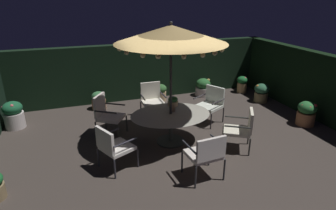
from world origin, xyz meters
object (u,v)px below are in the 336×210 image
Objects in this scene: potted_plant_left_far at (160,92)px; potted_plant_back_center at (14,115)px; patio_dining_table at (171,119)px; centerpiece_planter at (173,102)px; patio_chair_northeast at (242,127)px; potted_plant_left_near at (99,100)px; potted_plant_right_far at (261,92)px; potted_plant_right_near at (203,87)px; patio_umbrella at (171,34)px; potted_plant_back_right at (242,84)px; patio_chair_north at (206,153)px; potted_plant_front_corner at (306,113)px; patio_chair_southeast at (152,98)px; patio_chair_east at (211,102)px; patio_chair_southwest at (113,145)px; patio_chair_south at (106,113)px.

potted_plant_back_center is at bearing -170.36° from potted_plant_left_far.
centerpiece_planter reaches higher than patio_dining_table.
potted_plant_left_near is at bearing 127.92° from patio_chair_northeast.
potted_plant_right_near is at bearing 142.64° from potted_plant_right_far.
potted_plant_right_far is at bearing -37.36° from potted_plant_right_near.
patio_umbrella is at bearing -102.90° from potted_plant_left_far.
potted_plant_right_far is 1.03× the size of potted_plant_back_right.
patio_dining_table is at bearing 148.83° from patio_chair_northeast.
patio_dining_table is 4.49m from potted_plant_back_right.
potted_plant_back_right is at bearing 50.33° from patio_chair_north.
patio_chair_north reaches higher than potted_plant_right_far.
patio_umbrella is 5.08× the size of potted_plant_left_far.
potted_plant_left_far is at bearing 135.32° from potted_plant_front_corner.
potted_plant_left_near is at bearing 15.39° from potted_plant_back_center.
potted_plant_right_near is 0.92× the size of potted_plant_front_corner.
patio_dining_table is 1.61m from patio_chair_southeast.
potted_plant_left_near is at bearing -177.01° from potted_plant_left_far.
patio_chair_northeast is 1.74× the size of potted_plant_left_far.
patio_dining_table is 4.17m from potted_plant_back_center.
patio_chair_east is at bearing 27.78° from patio_umbrella.
potted_plant_back_center reaches higher than potted_plant_right_far.
patio_chair_northeast is at bearing -102.44° from potted_plant_right_near.
patio_chair_northeast is 3.70m from potted_plant_right_near.
patio_umbrella is at bearing 25.43° from patio_chair_southwest.
patio_dining_table is 1.96× the size of patio_chair_northeast.
patio_chair_southwest is 5.22m from potted_plant_front_corner.
patio_chair_east is 1.34× the size of potted_plant_back_center.
potted_plant_right_near is 1.46m from potted_plant_back_right.
potted_plant_back_center is at bearing 176.32° from potted_plant_right_far.
patio_chair_north is 1.58× the size of potted_plant_right_near.
potted_plant_back_center reaches higher than potted_plant_back_right.
potted_plant_left_near is (-3.54, -0.08, -0.02)m from potted_plant_right_near.
centerpiece_planter is 1.51m from patio_chair_east.
patio_umbrella reaches higher than potted_plant_right_far.
potted_plant_right_far is 7.32m from potted_plant_back_center.
patio_dining_table is 4.04m from potted_plant_right_far.
patio_chair_south is 1.88× the size of potted_plant_left_far.
patio_chair_southwest is at bearing 150.09° from patio_chair_north.
patio_umbrella is 3.76m from potted_plant_left_near.
patio_umbrella is 2.52m from patio_chair_north.
potted_plant_left_near is (-2.01, -0.10, -0.02)m from potted_plant_left_far.
patio_chair_east is at bearing -14.74° from potted_plant_back_center.
patio_dining_table reaches higher than potted_plant_right_near.
potted_plant_back_center is at bearing 150.07° from patio_dining_table.
potted_plant_back_center reaches higher than potted_plant_left_far.
patio_dining_table is 1.92× the size of patio_chair_east.
patio_chair_north is 1.58× the size of potted_plant_right_far.
patio_chair_southeast is 3.69m from potted_plant_right_far.
patio_chair_southeast is 1.78× the size of potted_plant_left_near.
potted_plant_left_near is at bearing 179.25° from potted_plant_back_right.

